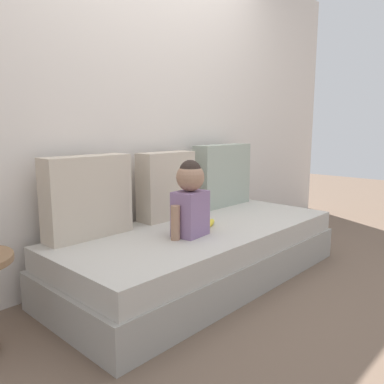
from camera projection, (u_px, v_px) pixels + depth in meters
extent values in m
plane|color=brown|center=(202.00, 278.00, 2.67)|extent=(12.00, 12.00, 0.00)
cube|color=silver|center=(144.00, 99.00, 2.85)|extent=(5.30, 0.10, 2.46)
cube|color=#9C978F|center=(202.00, 263.00, 2.65)|extent=(2.10, 0.90, 0.23)
cube|color=#B7B2A8|center=(202.00, 237.00, 2.62)|extent=(2.04, 0.88, 0.14)
cube|color=#C1B29E|center=(88.00, 197.00, 2.33)|extent=(0.55, 0.16, 0.50)
cube|color=#C1B29E|center=(166.00, 186.00, 2.80)|extent=(0.44, 0.16, 0.48)
cube|color=#99A393|center=(222.00, 175.00, 3.27)|extent=(0.58, 0.16, 0.52)
cube|color=gray|center=(190.00, 213.00, 2.38)|extent=(0.22, 0.18, 0.28)
sphere|color=#9E755B|center=(190.00, 177.00, 2.34)|extent=(0.17, 0.17, 0.17)
sphere|color=#2D231E|center=(190.00, 171.00, 2.33)|extent=(0.13, 0.13, 0.13)
cylinder|color=#9E755B|center=(175.00, 223.00, 2.29)|extent=(0.06, 0.06, 0.21)
cylinder|color=#9E755B|center=(204.00, 215.00, 2.48)|extent=(0.06, 0.06, 0.21)
ellipsoid|color=yellow|center=(210.00, 223.00, 2.62)|extent=(0.17, 0.12, 0.04)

